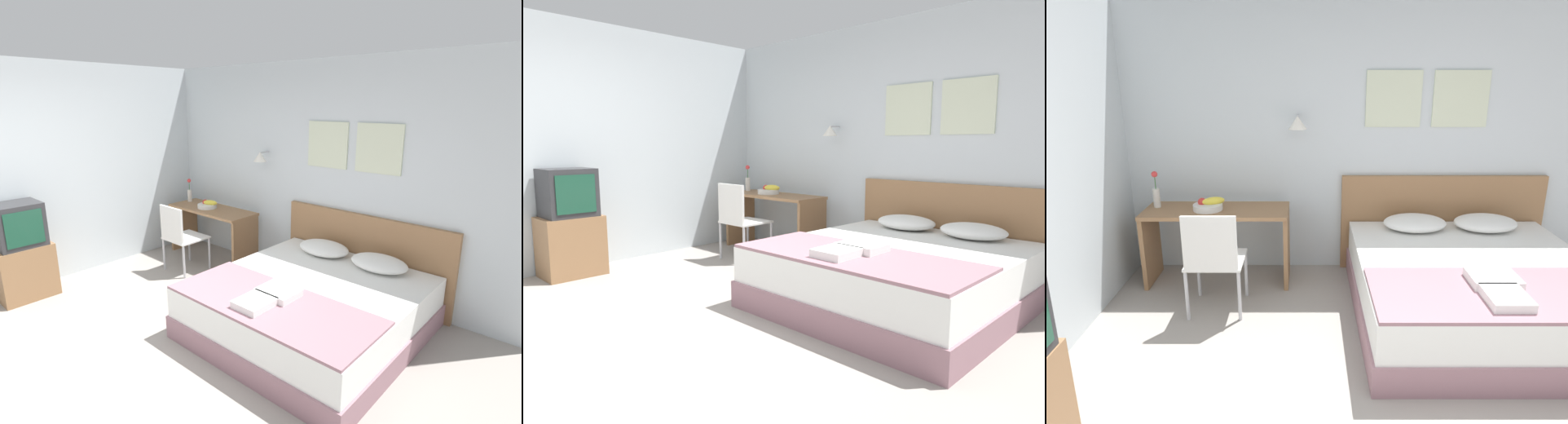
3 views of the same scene
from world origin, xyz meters
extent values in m
cube|color=silver|center=(0.00, 2.75, 1.32)|extent=(5.23, 0.06, 2.65)
cube|color=beige|center=(0.35, 2.71, 1.70)|extent=(0.52, 0.02, 0.52)
cube|color=beige|center=(0.98, 2.71, 1.70)|extent=(0.52, 0.02, 0.52)
cylinder|color=#B2B2B7|center=(-0.55, 2.64, 1.55)|extent=(0.02, 0.16, 0.02)
cone|color=white|center=(-0.55, 2.55, 1.50)|extent=(0.17, 0.17, 0.12)
cube|color=gray|center=(0.89, 1.66, 0.11)|extent=(1.90, 1.99, 0.22)
cube|color=white|center=(0.89, 1.66, 0.36)|extent=(1.86, 1.95, 0.29)
cube|color=#8E6642|center=(0.89, 2.69, 0.48)|extent=(2.02, 0.06, 0.97)
ellipsoid|color=white|center=(0.56, 2.39, 0.58)|extent=(0.59, 0.43, 0.14)
ellipsoid|color=white|center=(1.23, 2.39, 0.58)|extent=(0.59, 0.43, 0.14)
cube|color=gray|center=(0.89, 1.08, 0.52)|extent=(1.84, 0.80, 0.02)
cube|color=white|center=(0.85, 1.22, 0.56)|extent=(0.34, 0.28, 0.06)
cube|color=white|center=(0.83, 0.94, 0.56)|extent=(0.27, 0.32, 0.06)
cube|color=#8E6642|center=(-1.31, 2.37, 0.70)|extent=(1.34, 0.52, 0.03)
cube|color=#8E6642|center=(-1.96, 2.37, 0.34)|extent=(0.04, 0.48, 0.69)
cube|color=#8E6642|center=(-0.66, 2.37, 0.34)|extent=(0.04, 0.48, 0.69)
cube|color=white|center=(-1.23, 1.83, 0.44)|extent=(0.47, 0.47, 0.02)
cube|color=white|center=(-1.23, 1.62, 0.68)|extent=(0.43, 0.03, 0.45)
cylinder|color=#B7B7BC|center=(-1.44, 2.05, 0.22)|extent=(0.03, 0.03, 0.43)
cylinder|color=#B7B7BC|center=(-1.01, 2.05, 0.22)|extent=(0.03, 0.03, 0.43)
cylinder|color=#B7B7BC|center=(-1.44, 1.62, 0.22)|extent=(0.03, 0.03, 0.43)
cylinder|color=#B7B7BC|center=(-1.01, 1.62, 0.22)|extent=(0.03, 0.03, 0.43)
cylinder|color=silver|center=(-1.38, 2.35, 0.75)|extent=(0.27, 0.27, 0.05)
ellipsoid|color=yellow|center=(-1.33, 2.37, 0.80)|extent=(0.22, 0.15, 0.08)
sphere|color=red|center=(-1.44, 2.36, 0.79)|extent=(0.08, 0.08, 0.08)
cylinder|color=silver|center=(-1.88, 2.44, 0.81)|extent=(0.07, 0.07, 0.18)
cylinder|color=#3D7538|center=(-1.88, 2.44, 0.97)|extent=(0.01, 0.01, 0.14)
sphere|color=#DB3838|center=(-1.88, 2.44, 1.04)|extent=(0.06, 0.06, 0.06)
camera|label=1|loc=(2.91, -1.30, 2.17)|focal=28.00mm
camera|label=2|loc=(2.88, -1.69, 1.35)|focal=32.00mm
camera|label=3|loc=(-0.46, -1.76, 2.00)|focal=32.00mm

